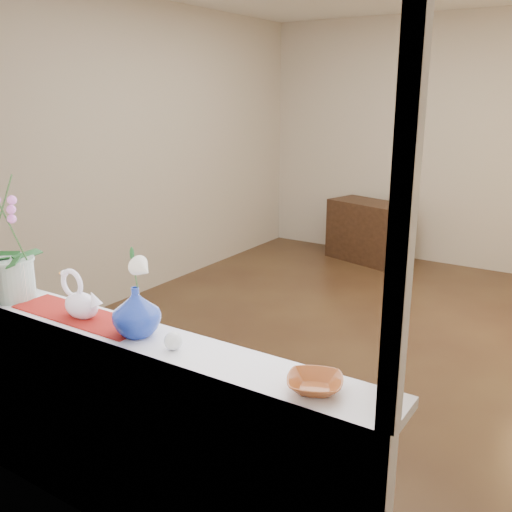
{
  "coord_description": "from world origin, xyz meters",
  "views": [
    {
      "loc": [
        1.56,
        -3.92,
        1.87
      ],
      "look_at": [
        -0.08,
        -1.4,
        1.01
      ],
      "focal_mm": 40.0,
      "sensor_mm": 36.0,
      "label": 1
    }
  ],
  "objects_px": {
    "orchid_pot": "(6,232)",
    "side_table": "(369,231)",
    "swan": "(80,296)",
    "amber_dish": "(315,385)",
    "blue_vase": "(136,308)",
    "paperweight": "(173,341)"
  },
  "relations": [
    {
      "from": "orchid_pot",
      "to": "side_table",
      "type": "relative_size",
      "value": 0.72
    },
    {
      "from": "swan",
      "to": "amber_dish",
      "type": "distance_m",
      "value": 1.15
    },
    {
      "from": "amber_dish",
      "to": "side_table",
      "type": "relative_size",
      "value": 0.17
    },
    {
      "from": "swan",
      "to": "amber_dish",
      "type": "bearing_deg",
      "value": -6.17
    },
    {
      "from": "orchid_pot",
      "to": "side_table",
      "type": "xyz_separation_m",
      "value": [
        0.0,
        4.52,
        -0.91
      ]
    },
    {
      "from": "orchid_pot",
      "to": "swan",
      "type": "relative_size",
      "value": 2.74
    },
    {
      "from": "swan",
      "to": "amber_dish",
      "type": "xyz_separation_m",
      "value": [
        1.15,
        -0.01,
        -0.08
      ]
    },
    {
      "from": "blue_vase",
      "to": "side_table",
      "type": "distance_m",
      "value": 4.63
    },
    {
      "from": "orchid_pot",
      "to": "amber_dish",
      "type": "relative_size",
      "value": 4.13
    },
    {
      "from": "paperweight",
      "to": "amber_dish",
      "type": "bearing_deg",
      "value": 1.68
    },
    {
      "from": "swan",
      "to": "blue_vase",
      "type": "relative_size",
      "value": 1.02
    },
    {
      "from": "swan",
      "to": "paperweight",
      "type": "bearing_deg",
      "value": -8.56
    },
    {
      "from": "orchid_pot",
      "to": "paperweight",
      "type": "distance_m",
      "value": 1.06
    },
    {
      "from": "paperweight",
      "to": "swan",
      "type": "bearing_deg",
      "value": 177.1
    },
    {
      "from": "orchid_pot",
      "to": "amber_dish",
      "type": "xyz_separation_m",
      "value": [
        1.62,
        0.0,
        -0.31
      ]
    },
    {
      "from": "orchid_pot",
      "to": "swan",
      "type": "xyz_separation_m",
      "value": [
        0.47,
        0.01,
        -0.23
      ]
    },
    {
      "from": "paperweight",
      "to": "amber_dish",
      "type": "relative_size",
      "value": 0.45
    },
    {
      "from": "paperweight",
      "to": "side_table",
      "type": "relative_size",
      "value": 0.08
    },
    {
      "from": "side_table",
      "to": "amber_dish",
      "type": "bearing_deg",
      "value": -54.43
    },
    {
      "from": "blue_vase",
      "to": "amber_dish",
      "type": "xyz_separation_m",
      "value": [
        0.81,
        -0.01,
        -0.1
      ]
    },
    {
      "from": "amber_dish",
      "to": "side_table",
      "type": "bearing_deg",
      "value": 109.73
    },
    {
      "from": "side_table",
      "to": "swan",
      "type": "bearing_deg",
      "value": -68.23
    }
  ]
}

